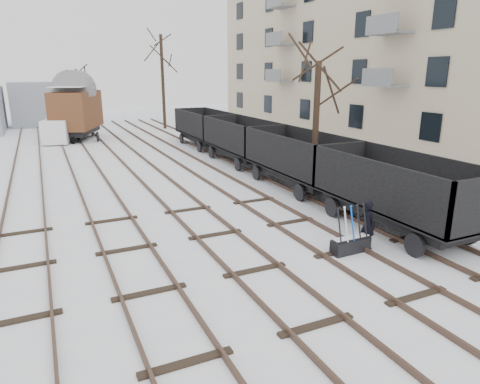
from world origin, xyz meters
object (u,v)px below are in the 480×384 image
at_px(box_van_wagon, 76,109).
at_px(freight_wagon_a, 396,202).
at_px(panel_van, 59,130).
at_px(ground_frame, 351,244).
at_px(worker, 368,224).

bearing_deg(box_van_wagon, freight_wagon_a, -50.93).
bearing_deg(panel_van, ground_frame, -61.68).
height_order(worker, freight_wagon_a, freight_wagon_a).
relative_size(ground_frame, freight_wagon_a, 0.23).
xyz_separation_m(freight_wagon_a, box_van_wagon, (-8.21, 26.78, 1.50)).
xyz_separation_m(worker, box_van_wagon, (-6.21, 27.66, 1.73)).
xyz_separation_m(worker, panel_van, (-7.74, 26.83, 0.20)).
xyz_separation_m(worker, freight_wagon_a, (2.00, 0.88, 0.23)).
height_order(freight_wagon_a, panel_van, freight_wagon_a).
bearing_deg(box_van_wagon, worker, -55.32).
bearing_deg(worker, panel_van, 11.35).
bearing_deg(panel_van, worker, -60.20).
distance_m(worker, box_van_wagon, 28.40).
height_order(box_van_wagon, panel_van, box_van_wagon).
relative_size(freight_wagon_a, panel_van, 1.41).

